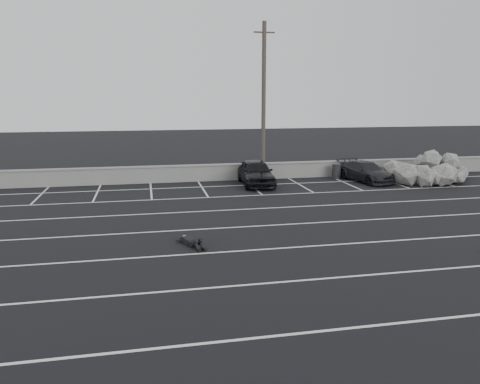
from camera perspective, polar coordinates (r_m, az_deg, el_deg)
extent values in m
plane|color=black|center=(17.16, 6.94, -6.70)|extent=(120.00, 120.00, 0.00)
cube|color=gray|center=(30.29, -1.41, 2.40)|extent=(50.00, 0.35, 1.00)
cube|color=gray|center=(30.21, -1.41, 3.38)|extent=(50.00, 0.45, 0.08)
cube|color=silver|center=(12.06, 16.28, -15.34)|extent=(36.00, 0.10, 0.01)
cube|color=silver|center=(14.52, 10.72, -10.29)|extent=(36.00, 0.10, 0.01)
cube|color=silver|center=(17.16, 6.94, -6.69)|extent=(36.00, 0.10, 0.01)
cube|color=silver|center=(19.90, 4.21, -4.04)|extent=(36.00, 0.10, 0.01)
cube|color=silver|center=(22.71, 2.17, -2.03)|extent=(36.00, 0.10, 0.01)
cube|color=silver|center=(25.56, 0.58, -0.47)|extent=(36.00, 0.10, 0.01)
cube|color=silver|center=(28.44, -0.69, 0.78)|extent=(36.00, 0.10, 0.01)
cube|color=silver|center=(28.05, -23.13, -0.32)|extent=(0.10, 5.00, 0.01)
cube|color=silver|center=(27.59, -17.03, -0.08)|extent=(0.10, 5.00, 0.01)
cube|color=silver|center=(27.46, -10.79, 0.18)|extent=(0.10, 5.00, 0.01)
cube|color=silver|center=(27.65, -4.57, 0.43)|extent=(0.10, 5.00, 0.01)
cube|color=silver|center=(28.16, 1.50, 0.67)|extent=(0.10, 5.00, 0.01)
cube|color=silver|center=(28.97, 7.29, 0.89)|extent=(0.10, 5.00, 0.01)
cube|color=silver|center=(30.07, 12.71, 1.09)|extent=(0.10, 5.00, 0.01)
cube|color=silver|center=(31.41, 17.71, 1.27)|extent=(0.10, 5.00, 0.01)
cube|color=silver|center=(32.97, 22.28, 1.42)|extent=(0.10, 5.00, 0.01)
imported|color=black|center=(28.58, 1.95, 2.40)|extent=(2.06, 4.65, 1.55)
imported|color=black|center=(30.87, 15.08, 2.43)|extent=(2.63, 4.63, 1.26)
cylinder|color=#4C4238|center=(29.55, 2.89, 10.70)|extent=(0.26, 0.26, 9.77)
cube|color=#4C4238|center=(29.78, 2.98, 18.87)|extent=(1.30, 0.09, 0.09)
cylinder|color=#262628|center=(31.51, 11.68, 2.45)|extent=(0.73, 0.73, 0.91)
cylinder|color=#262628|center=(31.44, 11.71, 3.30)|extent=(0.81, 0.81, 0.05)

